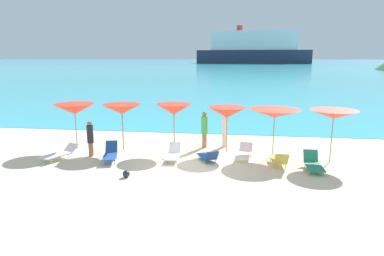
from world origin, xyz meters
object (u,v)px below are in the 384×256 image
(lounge_chair_1, at_px, (244,152))
(beach_ball, at_px, (126,174))
(lounge_chair_5, at_px, (60,153))
(beachgoer_0, at_px, (225,127))
(lounge_chair_4, at_px, (313,163))
(umbrella_1, at_px, (122,109))
(lounge_chair_0, at_px, (110,153))
(lounge_chair_2, at_px, (173,154))
(cruise_ship, at_px, (253,49))
(lounge_chair_3, at_px, (208,156))
(umbrella_3, at_px, (227,112))
(beachgoer_1, at_px, (204,128))
(lounge_chair_6, at_px, (279,159))
(umbrella_2, at_px, (174,109))
(umbrella_5, at_px, (334,114))
(umbrella_4, at_px, (275,113))
(beachgoer_2, at_px, (90,138))
(umbrella_0, at_px, (74,109))

(lounge_chair_1, xyz_separation_m, beach_ball, (-4.49, -2.96, -0.18))
(lounge_chair_5, relative_size, beachgoer_0, 0.94)
(lounge_chair_4, xyz_separation_m, lounge_chair_5, (-10.94, -0.07, 0.02))
(umbrella_1, xyz_separation_m, beachgoer_0, (4.91, 1.23, -1.01))
(umbrella_1, relative_size, lounge_chair_0, 1.42)
(lounge_chair_2, distance_m, cruise_ship, 196.67)
(lounge_chair_3, relative_size, lounge_chair_4, 0.92)
(umbrella_1, height_order, lounge_chair_5, umbrella_1)
(umbrella_3, distance_m, cruise_ship, 194.85)
(lounge_chair_4, relative_size, lounge_chair_5, 0.90)
(lounge_chair_2, height_order, beachgoer_1, beachgoer_1)
(lounge_chair_2, xyz_separation_m, lounge_chair_6, (4.54, -0.32, 0.03))
(lounge_chair_6, xyz_separation_m, beachgoer_0, (-2.39, 2.87, 0.69))
(umbrella_1, xyz_separation_m, umbrella_2, (2.51, 0.24, 0.01))
(umbrella_5, distance_m, beachgoer_0, 5.16)
(umbrella_1, xyz_separation_m, lounge_chair_0, (0.03, -1.81, -1.69))
(umbrella_3, bearing_deg, umbrella_4, -11.94)
(umbrella_3, bearing_deg, beachgoer_2, -165.51)
(umbrella_0, xyz_separation_m, lounge_chair_0, (2.40, -1.70, -1.66))
(umbrella_0, xyz_separation_m, lounge_chair_1, (8.26, -0.68, -1.68))
(umbrella_1, distance_m, lounge_chair_5, 3.45)
(umbrella_2, bearing_deg, beachgoer_0, 22.40)
(umbrella_3, height_order, beachgoer_0, umbrella_3)
(lounge_chair_2, distance_m, beach_ball, 2.79)
(lounge_chair_0, relative_size, lounge_chair_2, 1.13)
(umbrella_5, height_order, beach_ball, umbrella_5)
(lounge_chair_6, bearing_deg, lounge_chair_3, -8.18)
(umbrella_2, bearing_deg, cruise_ship, 86.71)
(beachgoer_0, bearing_deg, lounge_chair_1, -136.31)
(beachgoer_0, height_order, beach_ball, beachgoer_0)
(lounge_chair_4, xyz_separation_m, beachgoer_1, (-4.73, 2.78, 0.73))
(umbrella_0, bearing_deg, umbrella_5, -2.51)
(lounge_chair_3, height_order, beachgoer_0, beachgoer_0)
(umbrella_0, height_order, umbrella_5, umbrella_5)
(beachgoer_1, distance_m, beach_ball, 5.40)
(umbrella_0, distance_m, lounge_chair_6, 9.94)
(umbrella_4, xyz_separation_m, cruise_ship, (6.50, 195.00, 6.51))
(lounge_chair_0, bearing_deg, beachgoer_0, 17.22)
(lounge_chair_0, bearing_deg, lounge_chair_3, -8.63)
(umbrella_1, distance_m, umbrella_2, 2.52)
(umbrella_5, distance_m, lounge_chair_4, 2.39)
(lounge_chair_4, bearing_deg, lounge_chair_1, 159.12)
(lounge_chair_5, xyz_separation_m, beachgoer_2, (1.18, 0.64, 0.60))
(umbrella_3, height_order, lounge_chair_3, umbrella_3)
(lounge_chair_3, bearing_deg, beachgoer_2, -26.77)
(umbrella_4, relative_size, lounge_chair_4, 1.51)
(lounge_chair_4, bearing_deg, umbrella_3, 148.73)
(beachgoer_2, xyz_separation_m, cruise_ship, (14.81, 196.14, 7.63))
(beach_ball, bearing_deg, umbrella_2, 74.52)
(umbrella_4, height_order, lounge_chair_5, umbrella_4)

